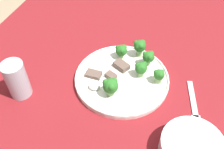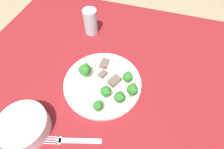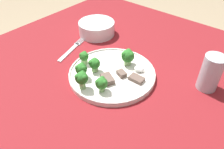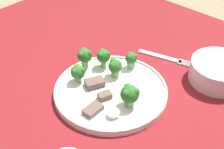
# 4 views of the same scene
# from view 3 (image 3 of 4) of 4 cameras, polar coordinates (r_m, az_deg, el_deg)

# --- Properties ---
(table) EXTENTS (1.07, 1.18, 0.71)m
(table) POSITION_cam_3_polar(r_m,az_deg,el_deg) (0.78, -1.86, -6.06)
(table) COLOR maroon
(table) RESTS_ON ground_plane
(dinner_plate) EXTENTS (0.29, 0.29, 0.02)m
(dinner_plate) POSITION_cam_3_polar(r_m,az_deg,el_deg) (0.72, 0.03, 0.28)
(dinner_plate) COLOR white
(dinner_plate) RESTS_ON table
(fork) EXTENTS (0.07, 0.18, 0.00)m
(fork) POSITION_cam_3_polar(r_m,az_deg,el_deg) (0.87, -10.36, 6.57)
(fork) COLOR silver
(fork) RESTS_ON table
(cream_bowl) EXTENTS (0.15, 0.15, 0.06)m
(cream_bowl) POSITION_cam_3_polar(r_m,az_deg,el_deg) (0.95, -4.02, 11.92)
(cream_bowl) COLOR silver
(cream_bowl) RESTS_ON table
(drinking_glass) EXTENTS (0.06, 0.06, 0.12)m
(drinking_glass) POSITION_cam_3_polar(r_m,az_deg,el_deg) (0.72, 24.24, -0.00)
(drinking_glass) COLOR #B2C1CC
(drinking_glass) RESTS_ON table
(broccoli_floret_near_rim_left) EXTENTS (0.04, 0.04, 0.05)m
(broccoli_floret_near_rim_left) POSITION_cam_3_polar(r_m,az_deg,el_deg) (0.71, -4.69, 2.72)
(broccoli_floret_near_rim_left) COLOR #7FA866
(broccoli_floret_near_rim_left) RESTS_ON dinner_plate
(broccoli_floret_center_left) EXTENTS (0.04, 0.04, 0.05)m
(broccoli_floret_center_left) POSITION_cam_3_polar(r_m,az_deg,el_deg) (0.64, -2.74, -2.31)
(broccoli_floret_center_left) COLOR #7FA866
(broccoli_floret_center_left) RESTS_ON dinner_plate
(broccoli_floret_back_left) EXTENTS (0.04, 0.04, 0.06)m
(broccoli_floret_back_left) POSITION_cam_3_polar(r_m,az_deg,el_deg) (0.65, -7.93, -1.01)
(broccoli_floret_back_left) COLOR #7FA866
(broccoli_floret_back_left) RESTS_ON dinner_plate
(broccoli_floret_front_left) EXTENTS (0.03, 0.03, 0.05)m
(broccoli_floret_front_left) POSITION_cam_3_polar(r_m,az_deg,el_deg) (0.75, -7.33, 4.57)
(broccoli_floret_front_left) COLOR #7FA866
(broccoli_floret_front_left) RESTS_ON dinner_plate
(broccoli_floret_center_back) EXTENTS (0.05, 0.04, 0.06)m
(broccoli_floret_center_back) POSITION_cam_3_polar(r_m,az_deg,el_deg) (0.74, 4.17, 4.83)
(broccoli_floret_center_back) COLOR #7FA866
(broccoli_floret_center_back) RESTS_ON dinner_plate
(broccoli_floret_mid_cluster) EXTENTS (0.04, 0.04, 0.05)m
(broccoli_floret_mid_cluster) POSITION_cam_3_polar(r_m,az_deg,el_deg) (0.69, -8.04, 1.43)
(broccoli_floret_mid_cluster) COLOR #7FA866
(broccoli_floret_mid_cluster) RESTS_ON dinner_plate
(meat_slice_front_slice) EXTENTS (0.04, 0.03, 0.01)m
(meat_slice_front_slice) POSITION_cam_3_polar(r_m,az_deg,el_deg) (0.71, 2.51, 0.24)
(meat_slice_front_slice) COLOR brown
(meat_slice_front_slice) RESTS_ON dinner_plate
(meat_slice_middle_slice) EXTENTS (0.05, 0.03, 0.01)m
(meat_slice_middle_slice) POSITION_cam_3_polar(r_m,az_deg,el_deg) (0.69, 6.45, -1.11)
(meat_slice_middle_slice) COLOR brown
(meat_slice_middle_slice) RESTS_ON dinner_plate
(meat_slice_rear_slice) EXTENTS (0.06, 0.05, 0.02)m
(meat_slice_rear_slice) POSITION_cam_3_polar(r_m,az_deg,el_deg) (0.69, -1.20, -1.18)
(meat_slice_rear_slice) COLOR brown
(meat_slice_rear_slice) RESTS_ON dinner_plate
(sauce_dollop) EXTENTS (0.03, 0.03, 0.02)m
(sauce_dollop) POSITION_cam_3_polar(r_m,az_deg,el_deg) (0.73, 7.09, 1.52)
(sauce_dollop) COLOR white
(sauce_dollop) RESTS_ON dinner_plate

